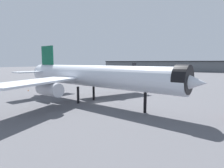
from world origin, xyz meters
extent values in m
plane|color=#56565B|center=(0.00, 0.00, 0.00)|extent=(900.00, 900.00, 0.00)
cylinder|color=silver|center=(-1.68, -1.43, 8.35)|extent=(57.32, 10.03, 6.42)
cone|color=silver|center=(26.78, -3.23, 8.35)|extent=(7.45, 6.73, 6.29)
cone|color=silver|center=(-30.14, 0.38, 8.35)|extent=(8.72, 6.62, 6.10)
cylinder|color=black|center=(25.49, -3.15, 8.83)|extent=(3.30, 6.66, 6.49)
cube|color=silver|center=(-5.07, 14.87, 7.55)|extent=(17.94, 27.22, 0.51)
cylinder|color=#B7BAC1|center=(-3.90, 11.70, 5.43)|extent=(8.19, 4.03, 3.53)
cube|color=silver|center=(-7.11, -17.16, 7.55)|extent=(15.21, 27.13, 0.51)
cylinder|color=#B7BAC1|center=(-5.54, -14.17, 5.43)|extent=(8.19, 4.03, 3.53)
cube|color=#0F5138|center=(-25.59, 0.09, 13.49)|extent=(6.87, 1.08, 10.28)
cube|color=silver|center=(-26.30, 6.89, 8.99)|extent=(5.77, 10.57, 0.39)
cube|color=silver|center=(-27.15, -6.56, 8.99)|extent=(5.77, 10.57, 0.39)
cylinder|color=black|center=(16.53, -2.58, 2.57)|extent=(0.77, 0.77, 5.14)
cylinder|color=black|center=(-4.31, 2.12, 2.57)|extent=(0.77, 0.77, 5.14)
cylinder|color=black|center=(-4.74, -4.61, 2.57)|extent=(0.77, 0.77, 5.14)
cylinder|color=silver|center=(-51.70, 93.97, 5.33)|extent=(36.22, 13.57, 4.10)
cone|color=silver|center=(-69.27, 98.77, 5.33)|extent=(5.41, 5.07, 4.02)
cone|color=silver|center=(-34.13, 89.16, 5.33)|extent=(6.17, 5.16, 3.90)
cylinder|color=black|center=(-68.48, 98.56, 5.64)|extent=(2.87, 4.48, 4.14)
cube|color=silver|center=(-51.69, 83.34, 4.82)|extent=(13.87, 16.90, 0.33)
cylinder|color=#B7BAC1|center=(-52.01, 85.47, 3.47)|extent=(5.51, 3.52, 2.26)
cube|color=silver|center=(-46.28, 103.11, 4.82)|extent=(6.59, 16.65, 0.33)
cylinder|color=#B7BAC1|center=(-47.64, 101.44, 3.47)|extent=(5.51, 3.52, 2.26)
cube|color=black|center=(-36.94, 89.93, 8.61)|extent=(4.32, 1.55, 6.56)
cube|color=silver|center=(-37.38, 85.59, 5.74)|extent=(4.89, 7.19, 0.25)
cube|color=silver|center=(-35.10, 93.89, 5.74)|extent=(4.89, 7.19, 0.25)
cylinder|color=black|center=(-62.95, 97.04, 1.64)|extent=(0.49, 0.49, 3.28)
cylinder|color=black|center=(-50.51, 91.41, 1.64)|extent=(0.49, 0.49, 3.28)
cylinder|color=black|center=(-49.38, 95.56, 1.64)|extent=(0.49, 0.49, 3.28)
cube|color=slate|center=(-27.35, 221.95, 6.50)|extent=(245.16, 47.00, 12.99)
cube|color=#232628|center=(-27.35, 221.95, 13.59)|extent=(245.39, 49.45, 1.20)
cone|color=#F2600C|center=(-13.51, 35.13, 0.34)|extent=(0.54, 0.54, 0.67)
cone|color=#F2600C|center=(-40.59, 0.45, 0.28)|extent=(0.45, 0.45, 0.56)
camera|label=1|loc=(36.10, -44.62, 12.55)|focal=30.04mm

